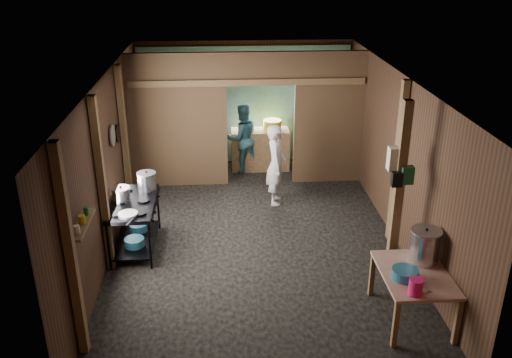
{
  "coord_description": "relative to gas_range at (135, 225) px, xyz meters",
  "views": [
    {
      "loc": [
        -0.51,
        -7.84,
        4.38
      ],
      "look_at": [
        0.0,
        -0.2,
        1.1
      ],
      "focal_mm": 38.3,
      "sensor_mm": 36.0,
      "label": 1
    }
  ],
  "objects": [
    {
      "name": "floor",
      "position": [
        1.88,
        0.26,
        -0.4
      ],
      "size": [
        4.5,
        7.0,
        0.0
      ],
      "primitive_type": "cube",
      "color": "black",
      "rests_on": "ground"
    },
    {
      "name": "ceiling",
      "position": [
        1.88,
        0.26,
        2.2
      ],
      "size": [
        4.5,
        7.0,
        0.0
      ],
      "primitive_type": "cube",
      "color": "#4E4742",
      "rests_on": "ground"
    },
    {
      "name": "wall_back",
      "position": [
        1.88,
        3.76,
        0.9
      ],
      "size": [
        4.5,
        0.0,
        2.6
      ],
      "primitive_type": "cube",
      "color": "#452E1C",
      "rests_on": "ground"
    },
    {
      "name": "wall_front",
      "position": [
        1.88,
        -3.24,
        0.9
      ],
      "size": [
        4.5,
        0.0,
        2.6
      ],
      "primitive_type": "cube",
      "color": "#452E1C",
      "rests_on": "ground"
    },
    {
      "name": "wall_left",
      "position": [
        -0.37,
        0.26,
        0.9
      ],
      "size": [
        0.0,
        7.0,
        2.6
      ],
      "primitive_type": "cube",
      "color": "#452E1C",
      "rests_on": "ground"
    },
    {
      "name": "wall_right",
      "position": [
        4.13,
        0.26,
        0.9
      ],
      "size": [
        0.0,
        7.0,
        2.6
      ],
      "primitive_type": "cube",
      "color": "#452E1C",
      "rests_on": "ground"
    },
    {
      "name": "partition_left",
      "position": [
        0.55,
        2.46,
        0.9
      ],
      "size": [
        1.85,
        0.1,
        2.6
      ],
      "primitive_type": "cube",
      "color": "brown",
      "rests_on": "floor"
    },
    {
      "name": "partition_right",
      "position": [
        3.46,
        2.46,
        0.9
      ],
      "size": [
        1.35,
        0.1,
        2.6
      ],
      "primitive_type": "cube",
      "color": "brown",
      "rests_on": "floor"
    },
    {
      "name": "partition_header",
      "position": [
        2.13,
        2.46,
        1.9
      ],
      "size": [
        1.3,
        0.1,
        0.6
      ],
      "primitive_type": "cube",
      "color": "brown",
      "rests_on": "wall_back"
    },
    {
      "name": "turquoise_panel",
      "position": [
        1.88,
        3.7,
        0.85
      ],
      "size": [
        4.4,
        0.06,
        2.5
      ],
      "primitive_type": "cube",
      "color": "#7AC3C2",
      "rests_on": "wall_back"
    },
    {
      "name": "back_counter",
      "position": [
        2.18,
        3.21,
        0.02
      ],
      "size": [
        1.2,
        0.5,
        0.85
      ],
      "primitive_type": "cube",
      "color": "olive",
      "rests_on": "floor"
    },
    {
      "name": "wall_clock",
      "position": [
        2.13,
        3.66,
        1.5
      ],
      "size": [
        0.2,
        0.03,
        0.2
      ],
      "primitive_type": "cylinder",
      "rotation": [
        1.57,
        0.0,
        0.0
      ],
      "color": "silver",
      "rests_on": "wall_back"
    },
    {
      "name": "post_left_a",
      "position": [
        -0.3,
        -2.34,
        0.9
      ],
      "size": [
        0.1,
        0.12,
        2.6
      ],
      "primitive_type": "cube",
      "color": "olive",
      "rests_on": "floor"
    },
    {
      "name": "post_left_b",
      "position": [
        -0.3,
        -0.54,
        0.9
      ],
      "size": [
        0.1,
        0.12,
        2.6
      ],
      "primitive_type": "cube",
      "color": "olive",
      "rests_on": "floor"
    },
    {
      "name": "post_left_c",
      "position": [
        -0.3,
        1.46,
        0.9
      ],
      "size": [
        0.1,
        0.12,
        2.6
      ],
      "primitive_type": "cube",
      "color": "olive",
      "rests_on": "floor"
    },
    {
      "name": "post_right",
      "position": [
        4.06,
        0.06,
        0.9
      ],
      "size": [
        0.1,
        0.12,
        2.6
      ],
      "primitive_type": "cube",
      "color": "olive",
      "rests_on": "floor"
    },
    {
      "name": "post_free",
      "position": [
        3.73,
        -1.04,
        0.9
      ],
      "size": [
        0.12,
        0.12,
        2.6
      ],
      "primitive_type": "cube",
      "color": "olive",
      "rests_on": "floor"
    },
    {
      "name": "cross_beam",
      "position": [
        1.88,
        2.41,
        1.65
      ],
      "size": [
        4.4,
        0.12,
        0.12
      ],
      "primitive_type": "cube",
      "color": "olive",
      "rests_on": "wall_left"
    },
    {
      "name": "pan_lid_big",
      "position": [
        -0.33,
        0.66,
        1.25
      ],
      "size": [
        0.03,
        0.34,
        0.34
      ],
      "primitive_type": "cylinder",
      "rotation": [
        0.0,
        1.57,
        0.0
      ],
      "color": "gray",
      "rests_on": "wall_left"
    },
    {
      "name": "pan_lid_small",
      "position": [
        -0.33,
        1.06,
        1.15
      ],
      "size": [
        0.03,
        0.3,
        0.3
      ],
      "primitive_type": "cylinder",
      "rotation": [
        0.0,
        1.57,
        0.0
      ],
      "color": "black",
      "rests_on": "wall_left"
    },
    {
      "name": "wall_shelf",
      "position": [
        -0.27,
        -1.84,
        1.0
      ],
      "size": [
        0.14,
        0.8,
        0.03
      ],
      "primitive_type": "cube",
      "color": "olive",
      "rests_on": "wall_left"
    },
    {
      "name": "jar_white",
      "position": [
        -0.27,
        -2.09,
        1.06
      ],
      "size": [
        0.07,
        0.07,
        0.1
      ],
      "primitive_type": "cylinder",
      "color": "silver",
      "rests_on": "wall_shelf"
    },
    {
      "name": "jar_yellow",
      "position": [
        -0.27,
        -1.84,
        1.06
      ],
      "size": [
        0.08,
        0.08,
        0.1
      ],
      "primitive_type": "cylinder",
      "color": "gold",
      "rests_on": "wall_shelf"
    },
    {
      "name": "jar_green",
      "position": [
        -0.27,
        -1.62,
        1.06
      ],
      "size": [
        0.06,
        0.06,
        0.1
      ],
      "primitive_type": "cylinder",
      "color": "#1B572E",
      "rests_on": "wall_shelf"
    },
    {
      "name": "bag_white",
      "position": [
        3.68,
        -0.96,
        1.38
      ],
      "size": [
        0.22,
        0.15,
        0.32
      ],
      "primitive_type": "cube",
      "color": "silver",
      "rests_on": "post_free"
    },
    {
      "name": "bag_green",
      "position": [
        3.8,
        -1.1,
        1.2
      ],
      "size": [
        0.16,
        0.12,
        0.24
      ],
      "primitive_type": "cube",
      "color": "#1B572E",
      "rests_on": "post_free"
    },
    {
      "name": "bag_black",
      "position": [
        3.66,
        -1.12,
        1.15
      ],
      "size": [
        0.14,
        0.1,
        0.2
      ],
      "primitive_type": "cube",
      "color": "black",
      "rests_on": "post_free"
    },
    {
      "name": "gas_range",
      "position": [
        0.0,
        0.0,
        0.0
      ],
      "size": [
        0.7,
        1.36,
        0.8
      ],
      "primitive_type": null,
      "color": "black",
      "rests_on": "floor"
    },
    {
      "name": "prep_table",
      "position": [
        3.71,
        -2.0,
        -0.07
      ],
      "size": [
        0.82,
        1.13,
        0.67
      ],
      "primitive_type": null,
      "color": "tan",
      "rests_on": "floor"
    },
    {
      "name": "stove_pot_large",
      "position": [
        0.17,
        0.45,
        0.53
      ],
      "size": [
        0.3,
        0.3,
        0.31
      ],
      "primitive_type": null,
      "rotation": [
        0.0,
        0.0,
        -0.0
      ],
      "color": "beige",
      "rests_on": "gas_range"
    },
    {
      "name": "stove_pot_med",
      "position": [
        -0.17,
        0.04,
        0.5
      ],
      "size": [
        0.37,
        0.37,
        0.24
      ],
      "primitive_type": null,
      "rotation": [
        0.0,
        0.0,
        0.43
      ],
      "color": "beige",
      "rests_on": "gas_range"
    },
    {
      "name": "frying_pan",
      "position": [
        0.0,
        -0.47,
        0.42
      ],
      "size": [
        0.4,
        0.56,
        0.07
      ],
      "primitive_type": null,
      "rotation": [
        0.0,
        0.0,
        -0.26
      ],
      "color": "gray",
      "rests_on": "gas_range"
    },
    {
      "name": "blue_tub_front",
      "position": [
        0.0,
        -0.21,
        -0.18
      ],
      "size": [
        0.3,
        0.3,
        0.12
      ],
      "primitive_type": "cylinder",
      "color": "#266988",
      "rests_on": "gas_range"
    },
    {
      "name": "blue_tub_back",
      "position": [
        0.0,
        0.28,
        -0.19
      ],
      "size": [
        0.29,
        0.29,
        0.12
      ],
      "primitive_type": "cylinder",
      "color": "#266988",
      "rests_on": "gas_range"
    },
    {
      "name": "stock_pot",
      "position": [
        3.9,
        -1.73,
        0.48
      ],
      "size": [
        0.4,
        0.4,
        0.46
      ],
      "primitive_type": null,
      "rotation": [
        0.0,
        0.0,
        0.02
      ],
      "color": "beige",
      "rests_on": "prep_table"
    },
    {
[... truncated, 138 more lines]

